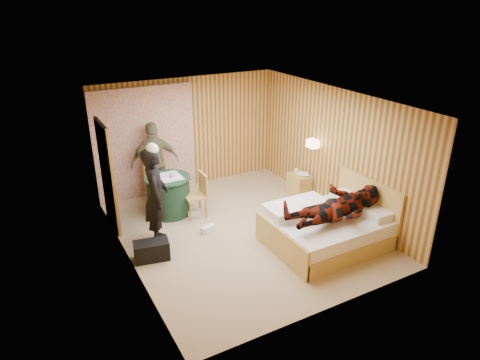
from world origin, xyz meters
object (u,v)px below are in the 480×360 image
round_table (169,195)px  duffel_bag (152,251)px  nightstand (299,185)px  wall_lamp (313,144)px  man_on_bed (339,199)px  woman_standing (156,196)px  chair_near (199,192)px  man_at_table (155,162)px  chair_far (155,177)px  bed (326,228)px

round_table → duffel_bag: size_ratio=1.56×
nightstand → round_table: 2.87m
wall_lamp → man_on_bed: size_ratio=0.15×
nightstand → woman_standing: size_ratio=0.29×
chair_near → man_at_table: (-0.49, 1.13, 0.34)m
man_at_table → round_table: bearing=95.3°
chair_far → man_on_bed: 3.99m
wall_lamp → duffel_bag: wall_lamp is taller
bed → duffel_bag: size_ratio=3.41×
wall_lamp → man_on_bed: bearing=-113.7°
woman_standing → man_on_bed: 3.13m
nightstand → man_at_table: (-2.80, 1.34, 0.60)m
chair_near → man_on_bed: 2.81m
nightstand → round_table: bearing=168.3°
man_on_bed → round_table: bearing=127.9°
chair_near → duffel_bag: (-1.34, -1.07, -0.36)m
bed → chair_near: bed is taller
bed → chair_near: (-1.56, 2.06, 0.22)m
chair_near → woman_standing: size_ratio=0.51×
chair_far → wall_lamp: bearing=-53.7°
wall_lamp → nightstand: bearing=97.7°
man_on_bed → chair_far: bearing=122.0°
round_table → duffel_bag: round_table is taller
duffel_bag → wall_lamp: bearing=19.2°
chair_far → man_at_table: size_ratio=0.54×
bed → man_at_table: size_ratio=1.15×
chair_near → woman_standing: 1.23m
woman_standing → man_on_bed: (2.61, -1.72, 0.07)m
duffel_bag → man_on_bed: 3.26m
round_table → woman_standing: (-0.54, -0.94, 0.48)m
wall_lamp → man_at_table: (-2.85, 1.66, -0.44)m
bed → nightstand: (0.75, 1.85, -0.05)m
round_table → woman_standing: bearing=-119.9°
bed → duffel_bag: bearing=161.1°
chair_far → duffel_bag: 2.33m
nightstand → duffel_bag: size_ratio=0.89×
man_on_bed → nightstand: bearing=70.7°
wall_lamp → duffel_bag: size_ratio=0.45×
man_at_table → bed: bearing=128.0°
bed → woman_standing: bearing=150.0°
chair_near → bed: bearing=39.0°
chair_far → man_at_table: bearing=32.1°
chair_near → wall_lamp: bearing=79.3°
chair_far → woman_standing: 1.75m
nightstand → man_at_table: size_ratio=0.30×
bed → duffel_bag: (-2.89, 0.99, -0.14)m
duffel_bag → man_at_table: man_at_table is taller
round_table → woman_standing: 1.18m
wall_lamp → man_at_table: man_at_table is taller
wall_lamp → man_on_bed: (-0.77, -1.76, -0.34)m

